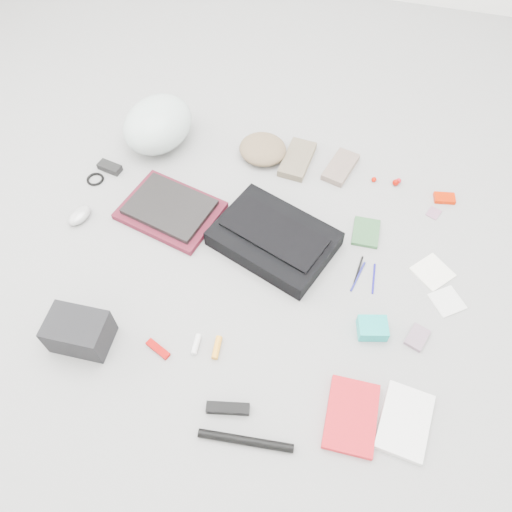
% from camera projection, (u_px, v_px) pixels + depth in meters
% --- Properties ---
extents(ground_plane, '(4.00, 4.00, 0.00)m').
position_uv_depth(ground_plane, '(256.00, 263.00, 1.90)').
color(ground_plane, gray).
extents(messenger_bag, '(0.52, 0.45, 0.07)m').
position_uv_depth(messenger_bag, '(274.00, 239.00, 1.92)').
color(messenger_bag, black).
rests_on(messenger_bag, ground_plane).
extents(bag_flap, '(0.43, 0.30, 0.01)m').
position_uv_depth(bag_flap, '(274.00, 232.00, 1.88)').
color(bag_flap, black).
rests_on(bag_flap, messenger_bag).
extents(laptop_sleeve, '(0.44, 0.37, 0.03)m').
position_uv_depth(laptop_sleeve, '(171.00, 211.00, 2.03)').
color(laptop_sleeve, '#591523').
rests_on(laptop_sleeve, ground_plane).
extents(laptop, '(0.37, 0.30, 0.02)m').
position_uv_depth(laptop, '(170.00, 207.00, 2.01)').
color(laptop, black).
rests_on(laptop, laptop_sleeve).
extents(bike_helmet, '(0.35, 0.40, 0.21)m').
position_uv_depth(bike_helmet, '(158.00, 124.00, 2.18)').
color(bike_helmet, silver).
rests_on(bike_helmet, ground_plane).
extents(beanie, '(0.28, 0.27, 0.07)m').
position_uv_depth(beanie, '(263.00, 149.00, 2.19)').
color(beanie, '#786146').
rests_on(beanie, ground_plane).
extents(mitten_left, '(0.13, 0.23, 0.03)m').
position_uv_depth(mitten_left, '(297.00, 159.00, 2.18)').
color(mitten_left, '#72654F').
rests_on(mitten_left, ground_plane).
extents(mitten_right, '(0.14, 0.21, 0.03)m').
position_uv_depth(mitten_right, '(340.00, 167.00, 2.16)').
color(mitten_right, gray).
rests_on(mitten_right, ground_plane).
extents(power_brick, '(0.11, 0.07, 0.03)m').
position_uv_depth(power_brick, '(110.00, 167.00, 2.16)').
color(power_brick, black).
rests_on(power_brick, ground_plane).
extents(cable_coil, '(0.09, 0.09, 0.01)m').
position_uv_depth(cable_coil, '(95.00, 179.00, 2.13)').
color(cable_coil, black).
rests_on(cable_coil, ground_plane).
extents(mouse, '(0.09, 0.12, 0.04)m').
position_uv_depth(mouse, '(79.00, 215.00, 2.00)').
color(mouse, '#A9A9A9').
rests_on(mouse, ground_plane).
extents(camera_bag, '(0.20, 0.15, 0.13)m').
position_uv_depth(camera_bag, '(79.00, 332.00, 1.67)').
color(camera_bag, black).
rests_on(camera_bag, ground_plane).
extents(multitool, '(0.10, 0.06, 0.01)m').
position_uv_depth(multitool, '(158.00, 349.00, 1.70)').
color(multitool, '#9F0100').
rests_on(multitool, ground_plane).
extents(toiletry_tube_white, '(0.03, 0.07, 0.02)m').
position_uv_depth(toiletry_tube_white, '(196.00, 344.00, 1.70)').
color(toiletry_tube_white, white).
rests_on(toiletry_tube_white, ground_plane).
extents(toiletry_tube_orange, '(0.03, 0.08, 0.02)m').
position_uv_depth(toiletry_tube_orange, '(217.00, 348.00, 1.69)').
color(toiletry_tube_orange, orange).
rests_on(toiletry_tube_orange, ground_plane).
extents(u_lock, '(0.14, 0.06, 0.03)m').
position_uv_depth(u_lock, '(228.00, 408.00, 1.58)').
color(u_lock, black).
rests_on(u_lock, ground_plane).
extents(bike_pump, '(0.30, 0.06, 0.03)m').
position_uv_depth(bike_pump, '(246.00, 441.00, 1.52)').
color(bike_pump, black).
rests_on(bike_pump, ground_plane).
extents(book_red, '(0.16, 0.24, 0.02)m').
position_uv_depth(book_red, '(351.00, 416.00, 1.56)').
color(book_red, red).
rests_on(book_red, ground_plane).
extents(book_white, '(0.17, 0.24, 0.02)m').
position_uv_depth(book_white, '(405.00, 421.00, 1.56)').
color(book_white, white).
rests_on(book_white, ground_plane).
extents(notepad, '(0.11, 0.14, 0.02)m').
position_uv_depth(notepad, '(366.00, 232.00, 1.97)').
color(notepad, '#2E5C32').
rests_on(notepad, ground_plane).
extents(pen_blue, '(0.04, 0.14, 0.01)m').
position_uv_depth(pen_blue, '(358.00, 276.00, 1.86)').
color(pen_blue, navy).
rests_on(pen_blue, ground_plane).
extents(pen_black, '(0.02, 0.14, 0.01)m').
position_uv_depth(pen_black, '(358.00, 271.00, 1.88)').
color(pen_black, black).
rests_on(pen_black, ground_plane).
extents(pen_navy, '(0.02, 0.13, 0.01)m').
position_uv_depth(pen_navy, '(374.00, 279.00, 1.86)').
color(pen_navy, navy).
rests_on(pen_navy, ground_plane).
extents(accordion_wallet, '(0.12, 0.10, 0.05)m').
position_uv_depth(accordion_wallet, '(372.00, 328.00, 1.72)').
color(accordion_wallet, '#13B2AA').
rests_on(accordion_wallet, ground_plane).
extents(card_deck, '(0.09, 0.10, 0.02)m').
position_uv_depth(card_deck, '(417.00, 337.00, 1.72)').
color(card_deck, gray).
rests_on(card_deck, ground_plane).
extents(napkin_top, '(0.18, 0.18, 0.01)m').
position_uv_depth(napkin_top, '(433.00, 272.00, 1.87)').
color(napkin_top, white).
rests_on(napkin_top, ground_plane).
extents(napkin_bottom, '(0.14, 0.14, 0.01)m').
position_uv_depth(napkin_bottom, '(447.00, 301.00, 1.80)').
color(napkin_bottom, silver).
rests_on(napkin_bottom, ground_plane).
extents(lollipop_a, '(0.03, 0.03, 0.02)m').
position_uv_depth(lollipop_a, '(374.00, 179.00, 2.13)').
color(lollipop_a, '#B80F00').
rests_on(lollipop_a, ground_plane).
extents(lollipop_b, '(0.03, 0.03, 0.03)m').
position_uv_depth(lollipop_b, '(396.00, 183.00, 2.11)').
color(lollipop_b, '#9D0900').
rests_on(lollipop_b, ground_plane).
extents(lollipop_c, '(0.03, 0.03, 0.02)m').
position_uv_depth(lollipop_c, '(399.00, 181.00, 2.12)').
color(lollipop_c, red).
rests_on(lollipop_c, ground_plane).
extents(altoids_tin, '(0.09, 0.07, 0.02)m').
position_uv_depth(altoids_tin, '(444.00, 198.00, 2.07)').
color(altoids_tin, red).
rests_on(altoids_tin, ground_plane).
extents(stamp_sheet, '(0.07, 0.07, 0.00)m').
position_uv_depth(stamp_sheet, '(434.00, 213.00, 2.03)').
color(stamp_sheet, '#A16B89').
rests_on(stamp_sheet, ground_plane).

